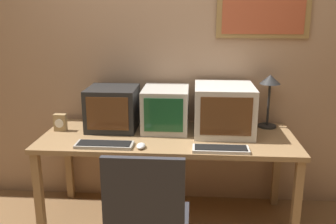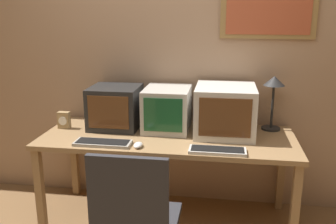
% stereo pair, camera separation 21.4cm
% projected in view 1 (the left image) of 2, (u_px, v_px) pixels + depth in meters
% --- Properties ---
extents(wall_back, '(8.00, 0.08, 2.60)m').
position_uv_depth(wall_back, '(173.00, 55.00, 3.16)').
color(wall_back, tan).
rests_on(wall_back, ground_plane).
extents(desk, '(1.94, 0.76, 0.73)m').
position_uv_depth(desk, '(168.00, 144.00, 2.91)').
color(desk, '#99754C').
rests_on(desk, ground_plane).
extents(monitor_left, '(0.39, 0.39, 0.34)m').
position_uv_depth(monitor_left, '(113.00, 108.00, 3.02)').
color(monitor_left, black).
rests_on(monitor_left, desk).
extents(monitor_center, '(0.36, 0.43, 0.34)m').
position_uv_depth(monitor_center, '(166.00, 109.00, 3.00)').
color(monitor_center, '#B7B2A8').
rests_on(monitor_center, desk).
extents(monitor_right, '(0.45, 0.49, 0.38)m').
position_uv_depth(monitor_right, '(224.00, 109.00, 2.92)').
color(monitor_right, beige).
rests_on(monitor_right, desk).
extents(keyboard_main, '(0.41, 0.15, 0.03)m').
position_uv_depth(keyboard_main, '(104.00, 145.00, 2.66)').
color(keyboard_main, '#A8A399').
rests_on(keyboard_main, desk).
extents(keyboard_side, '(0.39, 0.14, 0.03)m').
position_uv_depth(keyboard_side, '(221.00, 149.00, 2.57)').
color(keyboard_side, beige).
rests_on(keyboard_side, desk).
extents(mouse_near_keyboard, '(0.06, 0.11, 0.03)m').
position_uv_depth(mouse_near_keyboard, '(141.00, 146.00, 2.62)').
color(mouse_near_keyboard, silver).
rests_on(mouse_near_keyboard, desk).
extents(desk_clock, '(0.10, 0.06, 0.14)m').
position_uv_depth(desk_clock, '(60.00, 122.00, 2.98)').
color(desk_clock, '#A38456').
rests_on(desk_clock, desk).
extents(desk_lamp, '(0.17, 0.17, 0.44)m').
position_uv_depth(desk_lamp, '(270.00, 87.00, 3.01)').
color(desk_lamp, black).
rests_on(desk_lamp, desk).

